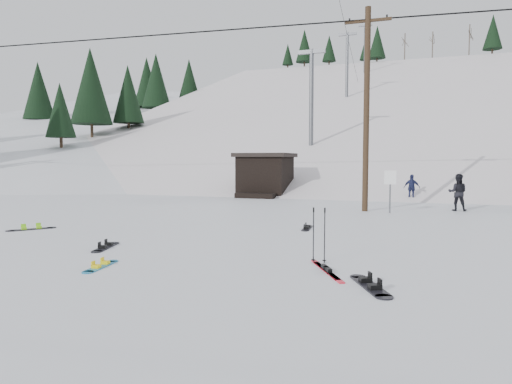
% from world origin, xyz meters
% --- Properties ---
extents(ground, '(200.00, 200.00, 0.00)m').
position_xyz_m(ground, '(0.00, 0.00, 0.00)').
color(ground, silver).
rests_on(ground, ground).
extents(ski_slope, '(60.00, 85.24, 65.97)m').
position_xyz_m(ski_slope, '(0.00, 55.00, -12.00)').
color(ski_slope, silver).
rests_on(ski_slope, ground).
extents(ridge_left, '(47.54, 95.03, 58.38)m').
position_xyz_m(ridge_left, '(-36.00, 48.00, -11.00)').
color(ridge_left, silver).
rests_on(ridge_left, ground).
extents(treeline_left, '(20.00, 64.00, 10.00)m').
position_xyz_m(treeline_left, '(-34.00, 40.00, 0.00)').
color(treeline_left, black).
rests_on(treeline_left, ground).
extents(treeline_crest, '(50.00, 6.00, 10.00)m').
position_xyz_m(treeline_crest, '(0.00, 86.00, 0.00)').
color(treeline_crest, black).
rests_on(treeline_crest, ski_slope).
extents(utility_pole, '(2.00, 0.26, 9.00)m').
position_xyz_m(utility_pole, '(2.00, 14.00, 4.68)').
color(utility_pole, '#3A2819').
rests_on(utility_pole, ground).
extents(trail_sign, '(0.50, 0.09, 1.85)m').
position_xyz_m(trail_sign, '(3.10, 13.58, 1.27)').
color(trail_sign, '#595B60').
rests_on(trail_sign, ground).
extents(lift_hut, '(3.40, 4.10, 2.75)m').
position_xyz_m(lift_hut, '(-5.00, 20.94, 1.36)').
color(lift_hut, black).
rests_on(lift_hut, ground).
extents(lift_tower_near, '(2.20, 0.36, 8.00)m').
position_xyz_m(lift_tower_near, '(-4.00, 30.00, 7.86)').
color(lift_tower_near, '#595B60').
rests_on(lift_tower_near, ski_slope).
extents(lift_tower_mid, '(2.20, 0.36, 8.00)m').
position_xyz_m(lift_tower_mid, '(-4.00, 50.00, 14.36)').
color(lift_tower_mid, '#595B60').
rests_on(lift_tower_mid, ski_slope).
extents(lift_tower_far, '(2.20, 0.36, 8.00)m').
position_xyz_m(lift_tower_far, '(-4.00, 70.00, 20.86)').
color(lift_tower_far, '#595B60').
rests_on(lift_tower_far, ski_slope).
extents(hero_snowboard, '(0.39, 1.26, 0.09)m').
position_xyz_m(hero_snowboard, '(-2.25, 1.10, 0.02)').
color(hero_snowboard, '#1B80B3').
rests_on(hero_snowboard, ground).
extents(hero_skis, '(1.01, 1.76, 0.10)m').
position_xyz_m(hero_skis, '(2.42, 2.31, 0.03)').
color(hero_skis, red).
rests_on(hero_skis, ground).
extents(ski_poles, '(0.34, 0.09, 1.24)m').
position_xyz_m(ski_poles, '(2.11, 3.04, 0.64)').
color(ski_poles, black).
rests_on(ski_poles, ground).
extents(board_scatter_b, '(0.59, 1.42, 0.10)m').
position_xyz_m(board_scatter_b, '(-3.53, 2.94, 0.03)').
color(board_scatter_b, black).
rests_on(board_scatter_b, ground).
extents(board_scatter_c, '(1.03, 1.28, 0.11)m').
position_xyz_m(board_scatter_c, '(-7.86, 4.74, 0.03)').
color(board_scatter_c, black).
rests_on(board_scatter_c, ground).
extents(board_scatter_d, '(0.88, 1.51, 0.11)m').
position_xyz_m(board_scatter_d, '(3.37, 1.42, 0.03)').
color(board_scatter_d, black).
rests_on(board_scatter_d, ground).
extents(board_scatter_f, '(0.35, 1.33, 0.09)m').
position_xyz_m(board_scatter_f, '(0.72, 7.97, 0.02)').
color(board_scatter_f, black).
rests_on(board_scatter_f, ground).
extents(skier_dark, '(0.86, 0.69, 1.68)m').
position_xyz_m(skier_dark, '(5.95, 15.50, 0.84)').
color(skier_dark, black).
rests_on(skier_dark, ground).
extents(skier_navy, '(0.93, 0.52, 1.50)m').
position_xyz_m(skier_navy, '(3.96, 19.89, 0.75)').
color(skier_navy, '#1C2146').
rests_on(skier_navy, ground).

